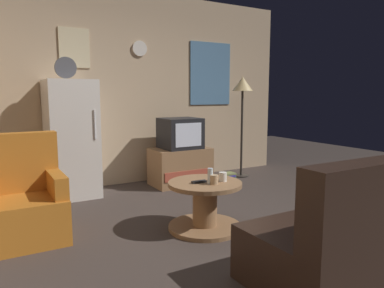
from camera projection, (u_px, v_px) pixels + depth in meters
name	position (u px, v px, depth m)	size (l,w,h in m)	color
ground_plane	(228.00, 234.00, 3.46)	(12.00, 12.00, 0.00)	#3D332D
wall_with_art	(133.00, 89.00, 5.38)	(5.20, 0.12, 2.79)	tan
fridge	(72.00, 139.00, 4.66)	(0.60, 0.62, 1.77)	silver
tv_stand	(180.00, 166.00, 5.35)	(0.84, 0.53, 0.54)	#8E6642
crt_tv	(180.00, 133.00, 5.28)	(0.54, 0.51, 0.44)	black
standing_lamp	(242.00, 92.00, 5.71)	(0.32, 0.32, 1.59)	#332D28
coffee_table	(205.00, 205.00, 3.57)	(0.72, 0.72, 0.47)	#8E6642
wine_glass	(210.00, 176.00, 3.46)	(0.05, 0.05, 0.15)	silver
mug_ceramic_white	(223.00, 177.00, 3.56)	(0.08, 0.08, 0.09)	silver
mug_ceramic_tan	(214.00, 180.00, 3.44)	(0.08, 0.08, 0.09)	tan
remote_control	(199.00, 182.00, 3.50)	(0.15, 0.04, 0.02)	black
armchair	(24.00, 203.00, 3.32)	(0.68, 0.68, 0.96)	#B2661E
couch	(365.00, 235.00, 2.63)	(1.70, 0.80, 0.92)	black
book_stack	(228.00, 177.00, 5.58)	(0.21, 0.17, 0.12)	slate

